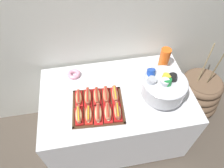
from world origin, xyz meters
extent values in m
plane|color=#4C4238|center=(0.00, 0.00, 0.00)|extent=(10.00, 10.00, 0.00)
cube|color=beige|center=(0.00, 0.48, 1.30)|extent=(6.00, 0.10, 2.60)
cube|color=silver|center=(0.00, 0.00, 0.39)|extent=(1.30, 0.80, 0.70)
cylinder|color=black|center=(-0.53, -0.28, 0.02)|extent=(0.05, 0.05, 0.04)
cylinder|color=black|center=(0.53, -0.28, 0.02)|extent=(0.05, 0.05, 0.04)
cylinder|color=black|center=(-0.53, 0.28, 0.02)|extent=(0.05, 0.05, 0.04)
cylinder|color=black|center=(0.53, 0.28, 0.02)|extent=(0.05, 0.05, 0.04)
cylinder|color=brown|center=(0.99, 0.18, 0.25)|extent=(0.37, 0.37, 0.51)
torus|color=brown|center=(0.99, 0.18, 0.05)|extent=(0.50, 0.50, 0.09)
torus|color=brown|center=(0.99, 0.18, 0.15)|extent=(0.53, 0.53, 0.09)
torus|color=brown|center=(0.99, 0.18, 0.25)|extent=(0.50, 0.50, 0.09)
torus|color=brown|center=(0.99, 0.18, 0.35)|extent=(0.47, 0.47, 0.09)
torus|color=brown|center=(0.99, 0.18, 0.45)|extent=(0.44, 0.44, 0.09)
cylinder|color=#937F56|center=(0.97, 0.12, 0.77)|extent=(0.06, 0.07, 0.52)
cylinder|color=#937F56|center=(0.93, 0.21, 0.73)|extent=(0.05, 0.07, 0.45)
cube|color=#472B19|center=(-0.17, -0.11, 0.74)|extent=(0.43, 0.39, 0.01)
cube|color=#472B19|center=(-0.19, -0.28, 0.75)|extent=(0.41, 0.04, 0.01)
cube|color=#472B19|center=(-0.16, 0.06, 0.75)|extent=(0.41, 0.04, 0.01)
cube|color=#472B19|center=(-0.37, -0.10, 0.75)|extent=(0.04, 0.36, 0.01)
cube|color=#472B19|center=(0.02, -0.12, 0.75)|extent=(0.04, 0.36, 0.01)
cube|color=#B21414|center=(-0.33, -0.18, 0.76)|extent=(0.06, 0.16, 0.02)
ellipsoid|color=#E0BC7F|center=(-0.33, -0.18, 0.78)|extent=(0.05, 0.14, 0.04)
cylinder|color=#A8563D|center=(-0.33, -0.18, 0.79)|extent=(0.03, 0.15, 0.03)
cylinder|color=yellow|center=(-0.33, -0.18, 0.80)|extent=(0.01, 0.12, 0.01)
cube|color=red|center=(-0.26, -0.19, 0.76)|extent=(0.07, 0.16, 0.02)
ellipsoid|color=beige|center=(-0.26, -0.19, 0.78)|extent=(0.06, 0.15, 0.04)
cylinder|color=brown|center=(-0.26, -0.19, 0.79)|extent=(0.04, 0.14, 0.03)
cylinder|color=yellow|center=(-0.26, -0.19, 0.80)|extent=(0.02, 0.12, 0.01)
cube|color=red|center=(-0.18, -0.19, 0.76)|extent=(0.09, 0.19, 0.02)
ellipsoid|color=beige|center=(-0.18, -0.19, 0.78)|extent=(0.07, 0.17, 0.04)
cylinder|color=#9E4C38|center=(-0.18, -0.19, 0.79)|extent=(0.05, 0.16, 0.03)
cylinder|color=red|center=(-0.18, -0.19, 0.81)|extent=(0.02, 0.13, 0.01)
cube|color=red|center=(-0.11, -0.20, 0.76)|extent=(0.08, 0.17, 0.02)
ellipsoid|color=beige|center=(-0.11, -0.20, 0.78)|extent=(0.07, 0.16, 0.04)
cylinder|color=#A8563D|center=(-0.11, -0.20, 0.79)|extent=(0.05, 0.15, 0.03)
cylinder|color=red|center=(-0.11, -0.20, 0.81)|extent=(0.02, 0.12, 0.01)
cube|color=#B21414|center=(-0.03, -0.20, 0.76)|extent=(0.08, 0.17, 0.02)
ellipsoid|color=tan|center=(-0.03, -0.20, 0.78)|extent=(0.07, 0.15, 0.04)
cylinder|color=brown|center=(-0.03, -0.20, 0.79)|extent=(0.05, 0.15, 0.03)
cylinder|color=yellow|center=(-0.03, -0.20, 0.81)|extent=(0.02, 0.12, 0.01)
cube|color=red|center=(-0.32, -0.02, 0.76)|extent=(0.06, 0.16, 0.02)
ellipsoid|color=tan|center=(-0.32, -0.02, 0.78)|extent=(0.05, 0.15, 0.04)
cylinder|color=#9E4C38|center=(-0.32, -0.02, 0.79)|extent=(0.03, 0.14, 0.03)
cylinder|color=red|center=(-0.32, -0.02, 0.80)|extent=(0.01, 0.12, 0.01)
cube|color=#B21414|center=(-0.24, -0.02, 0.76)|extent=(0.08, 0.18, 0.02)
ellipsoid|color=tan|center=(-0.24, -0.02, 0.78)|extent=(0.06, 0.16, 0.04)
cylinder|color=#9E4C38|center=(-0.24, -0.02, 0.79)|extent=(0.04, 0.16, 0.03)
cylinder|color=red|center=(-0.24, -0.02, 0.81)|extent=(0.02, 0.14, 0.01)
cube|color=red|center=(-0.17, -0.03, 0.76)|extent=(0.08, 0.18, 0.02)
ellipsoid|color=tan|center=(-0.17, -0.03, 0.78)|extent=(0.06, 0.17, 0.04)
cylinder|color=brown|center=(-0.17, -0.03, 0.79)|extent=(0.04, 0.15, 0.03)
cylinder|color=red|center=(-0.17, -0.03, 0.80)|extent=(0.02, 0.13, 0.01)
cube|color=#B21414|center=(-0.09, -0.03, 0.76)|extent=(0.07, 0.18, 0.02)
ellipsoid|color=tan|center=(-0.09, -0.03, 0.78)|extent=(0.06, 0.16, 0.04)
cylinder|color=#A8563D|center=(-0.09, -0.03, 0.79)|extent=(0.04, 0.16, 0.03)
cylinder|color=red|center=(-0.09, -0.03, 0.81)|extent=(0.02, 0.13, 0.01)
cube|color=red|center=(-0.02, -0.04, 0.76)|extent=(0.07, 0.18, 0.02)
ellipsoid|color=#E0BC7F|center=(-0.02, -0.04, 0.78)|extent=(0.06, 0.17, 0.04)
cylinder|color=#A8563D|center=(-0.02, -0.04, 0.79)|extent=(0.04, 0.15, 0.03)
cylinder|color=yellow|center=(-0.02, -0.04, 0.81)|extent=(0.02, 0.13, 0.01)
cylinder|color=silver|center=(0.35, -0.12, 0.75)|extent=(0.18, 0.18, 0.02)
cone|color=silver|center=(0.35, -0.12, 0.79)|extent=(0.06, 0.06, 0.06)
cylinder|color=silver|center=(0.35, -0.12, 0.89)|extent=(0.34, 0.34, 0.14)
torus|color=silver|center=(0.35, -0.12, 0.96)|extent=(0.35, 0.35, 0.02)
cylinder|color=black|center=(0.42, -0.10, 0.94)|extent=(0.09, 0.08, 0.14)
cylinder|color=yellow|center=(0.36, -0.10, 0.94)|extent=(0.09, 0.09, 0.14)
cylinder|color=#1E47B2|center=(0.27, -0.03, 0.94)|extent=(0.09, 0.13, 0.15)
cylinder|color=#B7BCC6|center=(0.23, -0.10, 0.94)|extent=(0.12, 0.10, 0.14)
cylinder|color=#B7BCC6|center=(0.34, -0.13, 0.94)|extent=(0.10, 0.11, 0.13)
cylinder|color=#197A33|center=(0.36, -0.14, 0.94)|extent=(0.10, 0.11, 0.13)
cylinder|color=#EA5B19|center=(0.49, 0.23, 0.80)|extent=(0.09, 0.09, 0.13)
cylinder|color=#EA5B19|center=(0.49, 0.23, 0.83)|extent=(0.09, 0.09, 0.13)
cylinder|color=#EA5B19|center=(0.49, 0.23, 0.85)|extent=(0.09, 0.09, 0.13)
cylinder|color=#EA5B19|center=(0.49, 0.23, 0.87)|extent=(0.09, 0.09, 0.13)
cylinder|color=#EA5B19|center=(0.49, 0.23, 0.90)|extent=(0.09, 0.09, 0.13)
torus|color=pink|center=(-0.35, 0.27, 0.76)|extent=(0.12, 0.12, 0.04)
camera|label=1|loc=(-0.22, -1.01, 2.11)|focal=32.11mm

